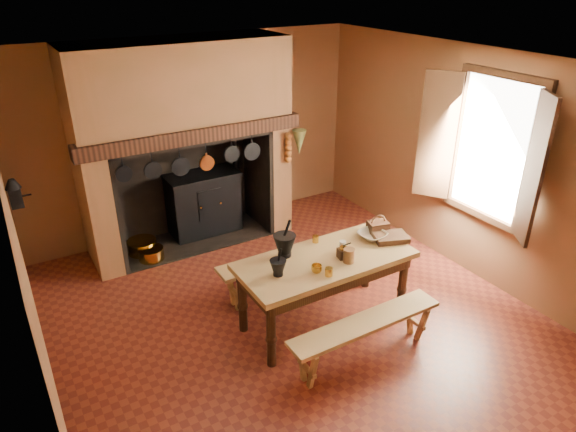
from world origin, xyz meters
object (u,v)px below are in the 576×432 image
object	(u,v)px
mixing_bowl	(372,235)
wicker_basket	(378,226)
iron_range	(204,202)
bench_front	(366,331)
coffee_grinder	(343,253)
work_table	(325,268)

from	to	relation	value
mixing_bowl	wicker_basket	bearing A→B (deg)	29.71
iron_range	bench_front	world-z (taller)	iron_range
bench_front	coffee_grinder	bearing A→B (deg)	76.16
wicker_basket	mixing_bowl	bearing A→B (deg)	-136.75
iron_range	coffee_grinder	bearing A→B (deg)	-80.61
iron_range	work_table	world-z (taller)	iron_range
coffee_grinder	mixing_bowl	bearing A→B (deg)	29.11
iron_range	wicker_basket	bearing A→B (deg)	-65.28
work_table	wicker_basket	distance (m)	0.89
work_table	mixing_bowl	size ratio (longest dim) A/B	6.15
work_table	bench_front	bearing A→B (deg)	-90.00
iron_range	bench_front	distance (m)	3.42
work_table	bench_front	world-z (taller)	work_table
coffee_grinder	mixing_bowl	xyz separation A→B (m)	(0.54, 0.18, -0.02)
wicker_basket	coffee_grinder	bearing A→B (deg)	-145.25
iron_range	wicker_basket	distance (m)	2.79
bench_front	mixing_bowl	bearing A→B (deg)	49.36
iron_range	mixing_bowl	distance (m)	2.81
work_table	coffee_grinder	world-z (taller)	coffee_grinder
bench_front	wicker_basket	bearing A→B (deg)	46.59
iron_range	coffee_grinder	xyz separation A→B (m)	(0.46, -2.78, 0.40)
iron_range	bench_front	xyz separation A→B (m)	(0.30, -3.40, -0.13)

